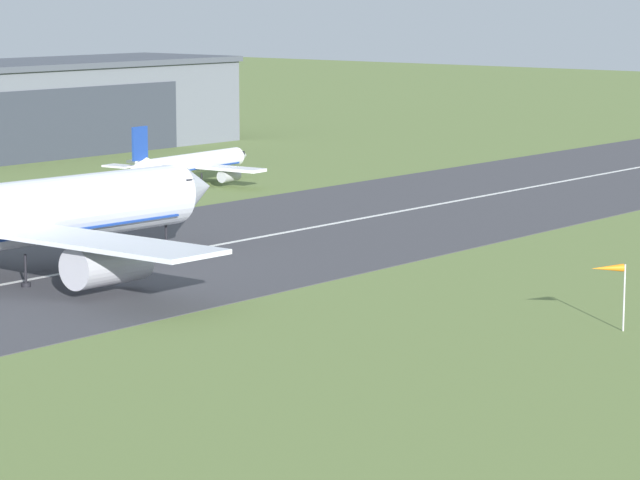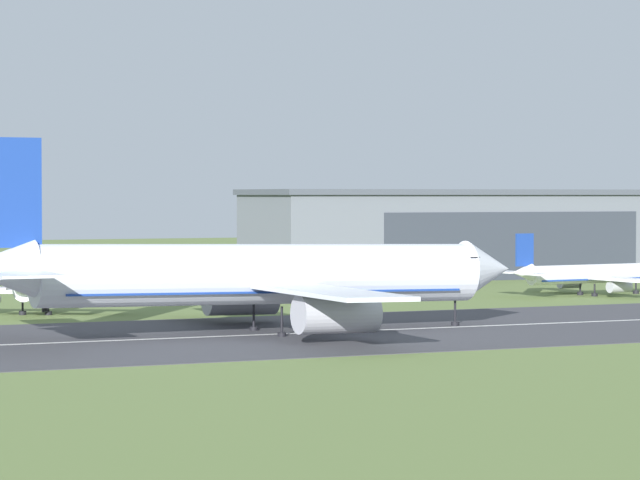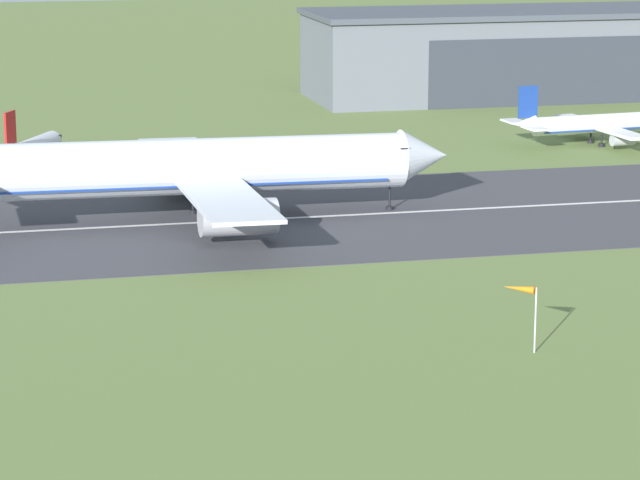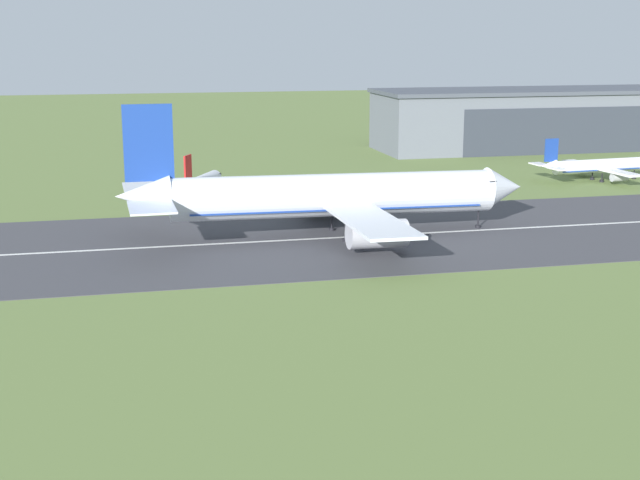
# 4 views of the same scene
# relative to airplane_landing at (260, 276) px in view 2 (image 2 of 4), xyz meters

# --- Properties ---
(ground_plane) EXTENTS (753.00, 753.00, 0.00)m
(ground_plane) POSITION_rel_airplane_landing_xyz_m (-12.74, -61.00, -5.66)
(ground_plane) COLOR olive
(runway_strip) EXTENTS (513.00, 41.79, 0.06)m
(runway_strip) POSITION_rel_airplane_landing_xyz_m (-12.74, -1.11, -5.63)
(runway_strip) COLOR #3D3D42
(runway_strip) RESTS_ON ground_plane
(runway_centreline) EXTENTS (461.70, 0.70, 0.01)m
(runway_centreline) POSITION_rel_airplane_landing_xyz_m (-12.74, -1.11, -5.60)
(runway_centreline) COLOR silver
(runway_centreline) RESTS_ON runway_strip
(hangar_building) EXTENTS (78.29, 24.34, 14.48)m
(hangar_building) POSITION_rel_airplane_landing_xyz_m (71.54, 83.61, 1.60)
(hangar_building) COLOR slate
(hangar_building) RESTS_ON ground_plane
(airplane_landing) EXTENTS (57.89, 47.91, 18.78)m
(airplane_landing) POSITION_rel_airplane_landing_xyz_m (0.00, 0.00, 0.00)
(airplane_landing) COLOR silver
(airplane_landing) RESTS_ON ground_plane
(airplane_parked_west) EXTENTS (20.70, 16.92, 8.45)m
(airplane_parked_west) POSITION_rel_airplane_landing_xyz_m (-14.74, 32.15, -2.73)
(airplane_parked_west) COLOR silver
(airplane_parked_west) RESTS_ON ground_plane
(airplane_parked_east) EXTENTS (24.52, 21.75, 8.52)m
(airplane_parked_east) POSITION_rel_airplane_landing_xyz_m (60.71, 35.05, -2.82)
(airplane_parked_east) COLOR white
(airplane_parked_east) RESTS_ON ground_plane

